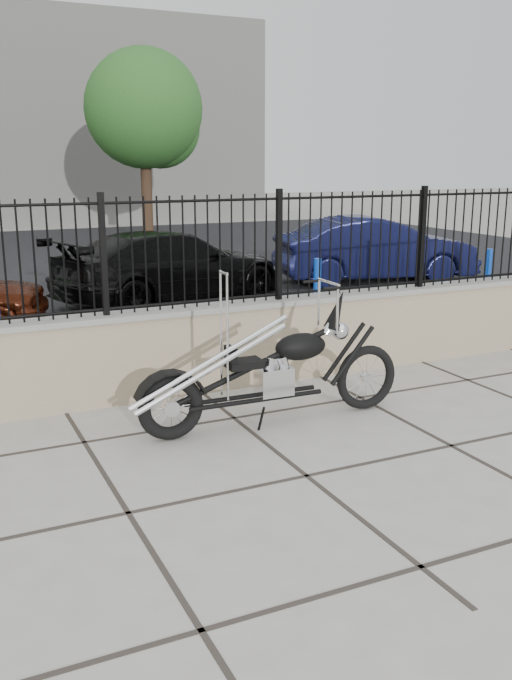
{
  "coord_description": "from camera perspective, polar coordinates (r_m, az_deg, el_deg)",
  "views": [
    {
      "loc": [
        -2.7,
        -4.75,
        2.53
      ],
      "look_at": [
        0.25,
        1.5,
        0.78
      ],
      "focal_mm": 38.0,
      "sensor_mm": 36.0,
      "label": 1
    }
  ],
  "objects": [
    {
      "name": "retaining_wall",
      "position": [
        8.01,
        -4.63,
        -0.71
      ],
      "size": [
        14.0,
        0.36,
        0.96
      ],
      "primitive_type": "cube",
      "color": "gray",
      "rests_on": "ground_plane"
    },
    {
      "name": "bollard_c",
      "position": [
        13.45,
        17.87,
        4.8
      ],
      "size": [
        0.16,
        0.16,
        0.99
      ],
      "primitive_type": "cylinder",
      "rotation": [
        0.0,
        0.0,
        -0.42
      ],
      "color": "#0B30B0",
      "rests_on": "ground_plane"
    },
    {
      "name": "car_blue",
      "position": [
        15.37,
        9.43,
        7.09
      ],
      "size": [
        4.35,
        2.31,
        1.36
      ],
      "primitive_type": "imported",
      "rotation": [
        0.0,
        0.0,
        1.35
      ],
      "color": "black",
      "rests_on": "parking_lot"
    },
    {
      "name": "tree_right",
      "position": [
        22.55,
        -8.9,
        18.07
      ],
      "size": [
        3.49,
        3.49,
        5.88
      ],
      "rotation": [
        0.0,
        0.0,
        -0.18
      ],
      "color": "#382619",
      "rests_on": "ground_plane"
    },
    {
      "name": "bollard_b",
      "position": [
        11.45,
        4.87,
        3.95
      ],
      "size": [
        0.14,
        0.14,
        1.01
      ],
      "primitive_type": "cylinder",
      "rotation": [
        0.0,
        0.0,
        -0.14
      ],
      "color": "#0C2BBB",
      "rests_on": "ground_plane"
    },
    {
      "name": "car_black",
      "position": [
        13.19,
        -6.74,
        5.84
      ],
      "size": [
        4.73,
        2.88,
        1.28
      ],
      "primitive_type": "imported",
      "rotation": [
        0.0,
        0.0,
        1.83
      ],
      "color": "black",
      "rests_on": "parking_lot"
    },
    {
      "name": "iron_fence",
      "position": [
        7.8,
        -4.79,
        6.98
      ],
      "size": [
        14.0,
        0.08,
        1.2
      ],
      "primitive_type": "cube",
      "color": "black",
      "rests_on": "retaining_wall"
    },
    {
      "name": "chopper_motorcycle",
      "position": [
        6.87,
        1.06,
        -0.56
      ],
      "size": [
        2.63,
        0.54,
        1.57
      ],
      "primitive_type": null,
      "rotation": [
        0.0,
        0.0,
        -0.03
      ],
      "color": "black",
      "rests_on": "ground_plane"
    },
    {
      "name": "parking_lot",
      "position": [
        17.65,
        -16.19,
        5.38
      ],
      "size": [
        30.0,
        30.0,
        0.0
      ],
      "primitive_type": "plane",
      "color": "black",
      "rests_on": "ground"
    },
    {
      "name": "ground_plane",
      "position": [
        6.02,
        4.04,
        -10.71
      ],
      "size": [
        90.0,
        90.0,
        0.0
      ],
      "primitive_type": "plane",
      "color": "#99968E",
      "rests_on": "ground"
    }
  ]
}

